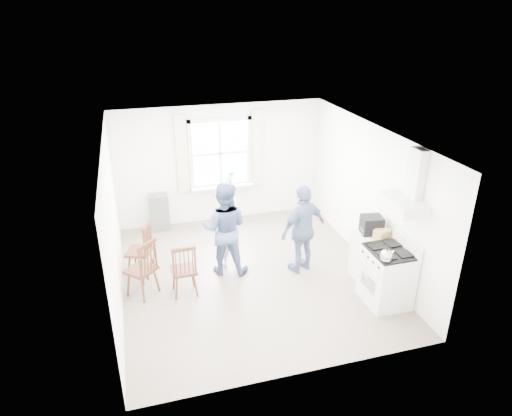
% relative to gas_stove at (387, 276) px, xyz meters
% --- Properties ---
extents(room_shell, '(4.62, 5.12, 2.64)m').
position_rel_gas_stove_xyz_m(room_shell, '(-1.91, 1.35, 0.82)').
color(room_shell, gray).
rests_on(room_shell, ground).
extents(window_assembly, '(1.88, 0.24, 1.70)m').
position_rel_gas_stove_xyz_m(window_assembly, '(-1.91, 3.80, 0.98)').
color(window_assembly, white).
rests_on(window_assembly, room_shell).
extents(range_hood, '(0.45, 0.76, 0.94)m').
position_rel_gas_stove_xyz_m(range_hood, '(0.16, -0.00, 1.42)').
color(range_hood, silver).
rests_on(range_hood, room_shell).
extents(shelf_unit, '(0.40, 0.30, 0.80)m').
position_rel_gas_stove_xyz_m(shelf_unit, '(-3.31, 3.68, -0.08)').
color(shelf_unit, slate).
rests_on(shelf_unit, ground).
extents(gas_stove, '(0.68, 0.76, 1.12)m').
position_rel_gas_stove_xyz_m(gas_stove, '(0.00, 0.00, 0.00)').
color(gas_stove, white).
rests_on(gas_stove, ground).
extents(kettle, '(0.19, 0.19, 0.26)m').
position_rel_gas_stove_xyz_m(kettle, '(-0.23, -0.25, 0.56)').
color(kettle, silver).
rests_on(kettle, gas_stove).
extents(low_cabinet, '(0.50, 0.55, 0.90)m').
position_rel_gas_stove_xyz_m(low_cabinet, '(0.07, 0.70, -0.03)').
color(low_cabinet, silver).
rests_on(low_cabinet, ground).
extents(stereo_stack, '(0.40, 0.37, 0.31)m').
position_rel_gas_stove_xyz_m(stereo_stack, '(0.05, 0.71, 0.57)').
color(stereo_stack, black).
rests_on(stereo_stack, low_cabinet).
extents(cardboard_box, '(0.30, 0.25, 0.16)m').
position_rel_gas_stove_xyz_m(cardboard_box, '(0.13, 0.48, 0.50)').
color(cardboard_box, '#A2834E').
rests_on(cardboard_box, low_cabinet).
extents(windsor_chair_a, '(0.61, 0.61, 1.04)m').
position_rel_gas_stove_xyz_m(windsor_chair_a, '(-3.73, 1.21, 0.15)').
color(windsor_chair_a, '#462216').
rests_on(windsor_chair_a, ground).
extents(windsor_chair_b, '(0.42, 0.41, 0.97)m').
position_rel_gas_stove_xyz_m(windsor_chair_b, '(-3.13, 1.03, 0.11)').
color(windsor_chair_b, '#462216').
rests_on(windsor_chair_b, ground).
extents(windsor_chair_c, '(0.54, 0.55, 1.02)m').
position_rel_gas_stove_xyz_m(windsor_chair_c, '(-3.71, 1.91, 0.14)').
color(windsor_chair_c, '#462216').
rests_on(windsor_chair_c, ground).
extents(person_left, '(0.66, 0.66, 1.39)m').
position_rel_gas_stove_xyz_m(person_left, '(-2.19, 1.82, 0.21)').
color(person_left, white).
rests_on(person_left, ground).
extents(person_mid, '(1.08, 1.08, 1.73)m').
position_rel_gas_stove_xyz_m(person_mid, '(-2.31, 1.63, 0.38)').
color(person_mid, '#475883').
rests_on(person_mid, ground).
extents(person_right, '(1.26, 1.26, 1.66)m').
position_rel_gas_stove_xyz_m(person_right, '(-0.96, 1.29, 0.35)').
color(person_right, navy).
rests_on(person_right, ground).
extents(potted_plant, '(0.20, 0.20, 0.31)m').
position_rel_gas_stove_xyz_m(potted_plant, '(-1.72, 3.71, 0.52)').
color(potted_plant, '#357837').
rests_on(potted_plant, window_assembly).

